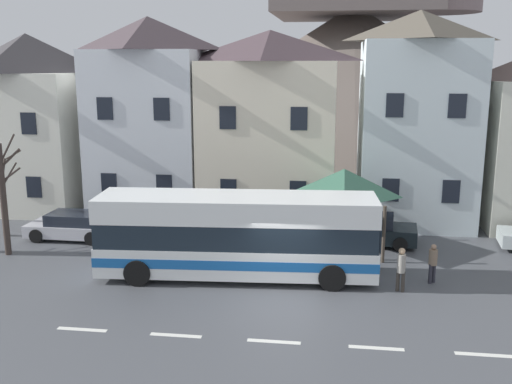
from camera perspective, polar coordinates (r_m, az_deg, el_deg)
ground_plane at (r=20.71m, az=2.57°, el=-10.78°), size 40.00×60.00×0.07m
townhouse_00 at (r=35.71m, az=-20.78°, el=6.36°), size 6.45×6.67×9.62m
townhouse_01 at (r=32.34m, az=-10.10°, el=7.11°), size 5.74×5.50×10.41m
townhouse_02 at (r=31.14m, az=1.33°, el=6.43°), size 6.82×5.70×9.69m
townhouse_03 at (r=31.77m, az=15.10°, el=6.98°), size 5.54×6.95×10.63m
hilltop_castle at (r=53.71m, az=9.37°, el=11.10°), size 41.72×41.72×22.44m
transit_bus at (r=22.61m, az=-1.86°, el=-4.30°), size 10.72×3.24×3.20m
bus_shelter at (r=25.93m, az=8.50°, el=0.88°), size 3.60×3.60×3.60m
parked_car_01 at (r=28.95m, az=-17.21°, el=-3.13°), size 4.07×1.96×1.25m
parked_car_02 at (r=27.38m, az=10.74°, el=-3.55°), size 4.35×2.21×1.37m
pedestrian_00 at (r=23.15m, az=16.68°, el=-6.39°), size 0.32×0.32×1.51m
pedestrian_01 at (r=22.00m, az=13.82°, el=-7.01°), size 0.31×0.30×1.64m
public_bench at (r=28.98m, az=9.73°, el=-3.01°), size 1.77×0.48×0.87m
bare_tree_00 at (r=27.14m, az=-23.15°, el=-0.23°), size 1.49×0.97×5.16m
bare_tree_01 at (r=30.18m, az=-23.33°, el=0.04°), size 1.68×1.72×4.10m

